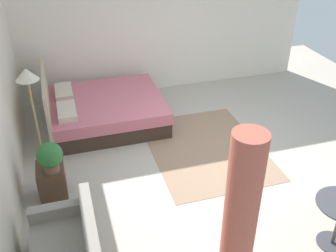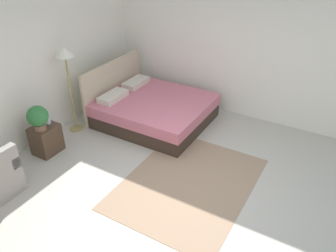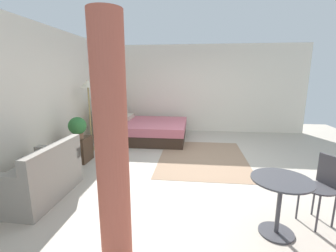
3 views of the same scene
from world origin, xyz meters
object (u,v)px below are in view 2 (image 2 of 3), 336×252
at_px(nightstand, 46,139).
at_px(potted_plant, 38,117).
at_px(floor_lamp, 66,61).
at_px(bed, 152,109).
at_px(vase, 47,119).

height_order(nightstand, potted_plant, potted_plant).
distance_m(potted_plant, floor_lamp, 1.18).
distance_m(bed, nightstand, 2.17).
relative_size(bed, floor_lamp, 1.26).
distance_m(nightstand, vase, 0.36).
relative_size(potted_plant, floor_lamp, 0.26).
bearing_deg(potted_plant, floor_lamp, 9.83).
distance_m(bed, floor_lamp, 1.94).
xyz_separation_m(nightstand, potted_plant, (-0.10, -0.04, 0.51)).
xyz_separation_m(vase, floor_lamp, (0.74, 0.10, 0.83)).
distance_m(nightstand, potted_plant, 0.52).
relative_size(nightstand, potted_plant, 1.17).
bearing_deg(bed, vase, 149.60).
bearing_deg(floor_lamp, vase, -171.96).
height_order(potted_plant, vase, potted_plant).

